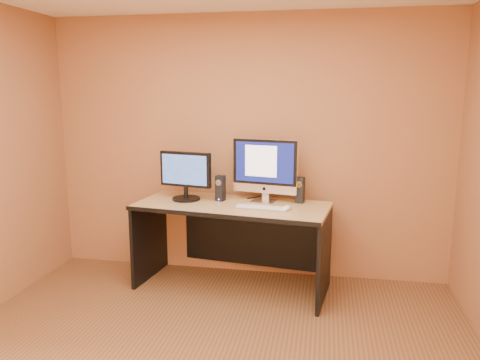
# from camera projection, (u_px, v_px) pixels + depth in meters

# --- Properties ---
(walls) EXTENTS (4.00, 4.00, 2.60)m
(walls) POSITION_uv_depth(u_px,v_px,m) (190.00, 188.00, 2.75)
(walls) COLOR #925D3B
(walls) RESTS_ON ground
(desk) EXTENTS (1.86, 1.01, 0.82)m
(desk) POSITION_uv_depth(u_px,v_px,m) (232.00, 246.00, 4.43)
(desk) COLOR tan
(desk) RESTS_ON ground
(imac) EXTENTS (0.67, 0.35, 0.61)m
(imac) POSITION_uv_depth(u_px,v_px,m) (264.00, 170.00, 4.38)
(imac) COLOR silver
(imac) RESTS_ON desk
(second_monitor) EXTENTS (0.58, 0.37, 0.47)m
(second_monitor) POSITION_uv_depth(u_px,v_px,m) (186.00, 176.00, 4.47)
(second_monitor) COLOR black
(second_monitor) RESTS_ON desk
(speaker_left) EXTENTS (0.09, 0.10, 0.24)m
(speaker_left) POSITION_uv_depth(u_px,v_px,m) (220.00, 188.00, 4.46)
(speaker_left) COLOR black
(speaker_left) RESTS_ON desk
(speaker_right) EXTENTS (0.09, 0.09, 0.24)m
(speaker_right) POSITION_uv_depth(u_px,v_px,m) (300.00, 190.00, 4.38)
(speaker_right) COLOR black
(speaker_right) RESTS_ON desk
(keyboard) EXTENTS (0.49, 0.18, 0.02)m
(keyboard) POSITION_uv_depth(u_px,v_px,m) (261.00, 208.00, 4.17)
(keyboard) COLOR #B1B1B6
(keyboard) RESTS_ON desk
(mouse) EXTENTS (0.10, 0.13, 0.04)m
(mouse) POSITION_uv_depth(u_px,v_px,m) (287.00, 208.00, 4.14)
(mouse) COLOR white
(mouse) RESTS_ON desk
(cable_a) EXTENTS (0.05, 0.24, 0.01)m
(cable_a) POSITION_uv_depth(u_px,v_px,m) (269.00, 198.00, 4.60)
(cable_a) COLOR black
(cable_a) RESTS_ON desk
(cable_b) EXTENTS (0.14, 0.15, 0.01)m
(cable_b) POSITION_uv_depth(u_px,v_px,m) (255.00, 197.00, 4.61)
(cable_b) COLOR black
(cable_b) RESTS_ON desk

